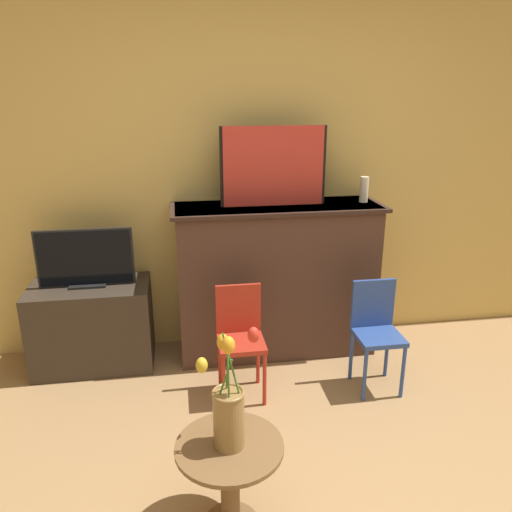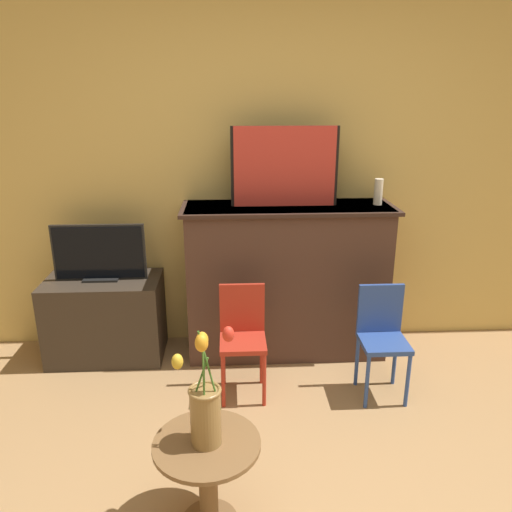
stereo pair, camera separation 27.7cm
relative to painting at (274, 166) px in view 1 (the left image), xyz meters
The scene contains 10 objects.
wall_back 0.26m from the painting, 108.24° to the left, with size 8.00×0.06×2.70m.
fireplace_mantel 0.79m from the painting, 11.51° to the right, with size 1.45×0.48×1.09m.
painting is the anchor object (origin of this frame).
mantel_candle 0.66m from the painting, ahead, with size 0.06×0.06×0.18m.
tv_stand 1.65m from the painting, behind, with size 0.79×0.45×0.59m.
tv_monitor 1.39m from the painting, behind, with size 0.63×0.12×0.39m.
chair_red 1.12m from the painting, 119.97° to the right, with size 0.28×0.28×0.70m.
chair_blue 1.24m from the painting, 45.79° to the right, with size 0.28×0.28×0.70m.
side_table 1.95m from the painting, 107.09° to the right, with size 0.46×0.46×0.44m.
vase_tulips 1.79m from the painting, 107.11° to the right, with size 0.25×0.20×0.54m.
Camera 1 is at (-0.56, -1.38, 1.84)m, focal length 35.00 mm.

